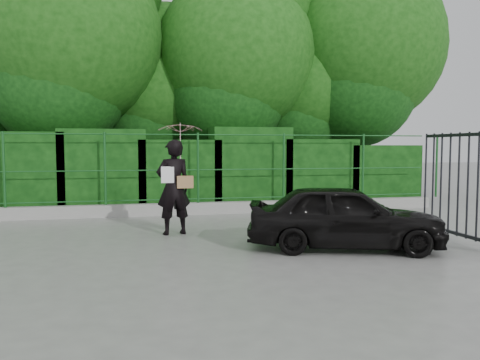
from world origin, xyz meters
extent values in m
plane|color=gray|center=(0.00, 0.00, 0.00)|extent=(80.00, 80.00, 0.00)
cube|color=#9E9E99|center=(0.00, 4.50, 0.15)|extent=(14.00, 0.25, 0.30)
cylinder|color=#18511F|center=(-4.20, 4.50, 1.20)|extent=(0.06, 0.06, 1.80)
cylinder|color=#18511F|center=(-1.90, 4.50, 1.20)|extent=(0.06, 0.06, 1.80)
cylinder|color=#18511F|center=(0.40, 4.50, 1.20)|extent=(0.06, 0.06, 1.80)
cylinder|color=#18511F|center=(2.70, 4.50, 1.20)|extent=(0.06, 0.06, 1.80)
cylinder|color=#18511F|center=(5.00, 4.50, 1.20)|extent=(0.06, 0.06, 1.80)
cylinder|color=#18511F|center=(7.30, 4.50, 1.20)|extent=(0.06, 0.06, 1.80)
cylinder|color=#18511F|center=(0.00, 4.50, 0.40)|extent=(13.60, 0.03, 0.03)
cylinder|color=#18511F|center=(0.00, 4.50, 1.15)|extent=(13.60, 0.03, 0.03)
cylinder|color=#18511F|center=(0.00, 4.50, 2.05)|extent=(13.60, 0.03, 0.03)
cube|color=black|center=(-4.00, 5.50, 1.06)|extent=(2.20, 1.20, 2.12)
cube|color=black|center=(-2.00, 5.50, 1.10)|extent=(2.20, 1.20, 2.20)
cube|color=black|center=(0.00, 5.50, 0.96)|extent=(2.20, 1.20, 1.93)
cube|color=black|center=(2.00, 5.50, 1.14)|extent=(2.20, 1.20, 2.28)
cube|color=black|center=(4.00, 5.50, 0.98)|extent=(2.20, 1.20, 1.96)
cube|color=black|center=(6.00, 5.50, 0.89)|extent=(2.20, 1.20, 1.79)
cylinder|color=black|center=(-3.00, 7.20, 2.25)|extent=(0.36, 0.36, 4.50)
sphere|color=#14470F|center=(-3.00, 7.20, 4.95)|extent=(5.40, 5.40, 5.40)
cylinder|color=black|center=(-0.50, 8.50, 1.62)|extent=(0.36, 0.36, 3.25)
sphere|color=#14470F|center=(-0.50, 8.50, 3.58)|extent=(3.90, 3.90, 3.90)
cylinder|color=black|center=(2.00, 7.50, 2.12)|extent=(0.36, 0.36, 4.25)
sphere|color=#14470F|center=(2.00, 7.50, 4.68)|extent=(5.10, 5.10, 5.10)
cylinder|color=black|center=(4.50, 8.20, 1.75)|extent=(0.36, 0.36, 3.50)
sphere|color=#14470F|center=(4.50, 8.20, 3.85)|extent=(4.20, 4.20, 4.20)
cylinder|color=black|center=(6.50, 7.80, 2.38)|extent=(0.36, 0.36, 4.75)
sphere|color=#14470F|center=(6.50, 7.80, 5.23)|extent=(5.70, 5.70, 5.70)
cube|color=black|center=(4.60, -0.05, 0.15)|extent=(0.05, 2.00, 0.06)
cube|color=black|center=(4.60, -0.05, 1.95)|extent=(0.05, 2.00, 0.06)
cylinder|color=black|center=(4.60, -0.50, 1.05)|extent=(0.04, 0.04, 1.90)
cylinder|color=black|center=(4.60, -0.25, 1.05)|extent=(0.04, 0.04, 1.90)
cylinder|color=black|center=(4.60, 0.00, 1.05)|extent=(0.04, 0.04, 1.90)
cylinder|color=black|center=(4.60, 0.25, 1.05)|extent=(0.04, 0.04, 1.90)
cylinder|color=black|center=(4.60, 0.50, 1.05)|extent=(0.04, 0.04, 1.90)
cylinder|color=black|center=(4.60, 0.75, 1.05)|extent=(0.04, 0.04, 1.90)
cylinder|color=black|center=(4.60, 1.00, 1.05)|extent=(0.04, 0.04, 1.90)
imported|color=black|center=(-0.42, 1.82, 0.94)|extent=(0.77, 0.59, 1.88)
imported|color=#FFC1C4|center=(-0.27, 1.87, 1.81)|extent=(0.88, 0.90, 0.81)
cube|color=#9C7547|center=(-0.20, 1.74, 1.05)|extent=(0.32, 0.15, 0.24)
cube|color=white|center=(-0.54, 1.70, 1.19)|extent=(0.25, 0.02, 0.32)
imported|color=black|center=(2.32, -0.12, 0.56)|extent=(3.51, 2.22, 1.11)
camera|label=1|loc=(-1.08, -7.45, 1.73)|focal=35.00mm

